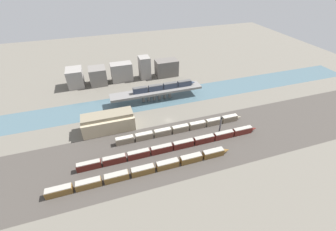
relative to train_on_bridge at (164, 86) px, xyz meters
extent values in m
plane|color=#666056|center=(-5.66, -26.28, -9.20)|extent=(400.00, 400.00, 0.00)
cube|color=#423D38|center=(-5.66, -50.28, -9.20)|extent=(280.00, 42.00, 0.01)
cube|color=#47606B|center=(-5.66, 0.00, -9.20)|extent=(320.00, 22.85, 0.01)
cube|color=slate|center=(-5.66, 0.00, -2.77)|extent=(63.40, 9.53, 1.62)
cylinder|color=slate|center=(-15.19, 0.00, -6.39)|extent=(2.08, 2.08, 5.62)
cylinder|color=slate|center=(-11.38, 0.00, -6.39)|extent=(2.08, 2.08, 5.62)
cylinder|color=slate|center=(-7.57, 0.00, -6.39)|extent=(2.08, 2.08, 5.62)
cylinder|color=slate|center=(-3.76, 0.00, -6.39)|extent=(2.08, 2.08, 5.62)
cylinder|color=slate|center=(0.05, 0.00, -6.39)|extent=(2.08, 2.08, 5.62)
cylinder|color=slate|center=(3.86, 0.00, -6.39)|extent=(2.08, 2.08, 5.62)
cube|color=#2D384C|center=(-16.86, 0.00, -0.16)|extent=(9.76, 2.97, 3.60)
cube|color=#4C4C4C|center=(-16.86, 0.00, 1.84)|extent=(9.37, 2.73, 0.40)
cube|color=#2D384C|center=(-6.37, 0.00, -0.16)|extent=(9.76, 2.97, 3.60)
cube|color=#4C4C4C|center=(-6.37, 0.00, 1.84)|extent=(9.37, 2.73, 0.40)
cube|color=#2D384C|center=(4.12, 0.00, -0.16)|extent=(9.76, 2.97, 3.60)
cube|color=#4C4C4C|center=(4.12, 0.00, 1.84)|extent=(9.37, 2.73, 0.40)
cube|color=#2D384C|center=(14.60, 0.00, -0.16)|extent=(9.76, 2.97, 3.60)
cube|color=#4C4C4C|center=(14.60, 0.00, 1.84)|extent=(9.37, 2.73, 0.40)
cone|color=#2D384C|center=(21.19, 0.00, -0.34)|extent=(3.42, 2.67, 2.67)
cube|color=brown|center=(-65.42, -61.50, -7.53)|extent=(10.78, 3.18, 3.34)
cube|color=#9E998E|center=(-65.42, -61.50, -5.66)|extent=(10.35, 2.92, 0.40)
cube|color=brown|center=(-53.49, -61.50, -7.53)|extent=(10.78, 3.18, 3.34)
cube|color=#9E998E|center=(-53.49, -61.50, -5.66)|extent=(10.35, 2.92, 0.40)
cube|color=brown|center=(-41.57, -61.50, -7.53)|extent=(10.78, 3.18, 3.34)
cube|color=#9E998E|center=(-41.57, -61.50, -5.66)|extent=(10.35, 2.92, 0.40)
cube|color=brown|center=(-29.64, -61.50, -7.53)|extent=(10.78, 3.18, 3.34)
cube|color=#9E998E|center=(-29.64, -61.50, -5.66)|extent=(10.35, 2.92, 0.40)
cube|color=brown|center=(-17.72, -61.50, -7.53)|extent=(10.78, 3.18, 3.34)
cube|color=#9E998E|center=(-17.72, -61.50, -5.66)|extent=(10.35, 2.92, 0.40)
cube|color=brown|center=(-5.79, -61.50, -7.53)|extent=(10.78, 3.18, 3.34)
cube|color=#9E998E|center=(-5.79, -61.50, -5.66)|extent=(10.35, 2.92, 0.40)
cube|color=brown|center=(6.13, -61.50, -7.53)|extent=(10.78, 3.18, 3.34)
cube|color=#9E998E|center=(6.13, -61.50, -5.66)|extent=(10.35, 2.92, 0.40)
cone|color=brown|center=(13.41, -61.50, -7.70)|extent=(3.77, 2.86, 2.86)
cube|color=#5B1E19|center=(-53.00, -50.95, -7.38)|extent=(11.11, 2.66, 3.64)
cube|color=#9E998E|center=(-53.00, -50.95, -5.36)|extent=(10.67, 2.45, 0.40)
cube|color=#5B1E19|center=(-41.17, -50.95, -7.38)|extent=(11.11, 2.66, 3.64)
cube|color=#9E998E|center=(-41.17, -50.95, -5.36)|extent=(10.67, 2.45, 0.40)
cube|color=#5B1E19|center=(-29.34, -50.95, -7.38)|extent=(11.11, 2.66, 3.64)
cube|color=#9E998E|center=(-29.34, -50.95, -5.36)|extent=(10.67, 2.45, 0.40)
cube|color=#5B1E19|center=(-17.51, -50.95, -7.38)|extent=(11.11, 2.66, 3.64)
cube|color=#9E998E|center=(-17.51, -50.95, -5.36)|extent=(10.67, 2.45, 0.40)
cube|color=#5B1E19|center=(-5.68, -50.95, -7.38)|extent=(11.11, 2.66, 3.64)
cube|color=#9E998E|center=(-5.68, -50.95, -5.36)|extent=(10.67, 2.45, 0.40)
cube|color=#5B1E19|center=(6.15, -50.95, -7.38)|extent=(11.11, 2.66, 3.64)
cube|color=#9E998E|center=(6.15, -50.95, -5.36)|extent=(10.67, 2.45, 0.40)
cube|color=#5B1E19|center=(17.97, -50.95, -7.38)|extent=(11.11, 2.66, 3.64)
cube|color=#9E998E|center=(17.97, -50.95, -5.36)|extent=(10.67, 2.45, 0.40)
cube|color=#5B1E19|center=(29.80, -50.95, -7.38)|extent=(11.11, 2.66, 3.64)
cube|color=#9E998E|center=(29.80, -50.95, -5.36)|extent=(10.67, 2.45, 0.40)
cone|color=#5B1E19|center=(37.30, -50.95, -7.57)|extent=(3.89, 2.39, 2.39)
cube|color=gray|center=(-34.22, -38.33, -7.45)|extent=(9.62, 2.82, 3.52)
cube|color=#B7B2A3|center=(-34.22, -38.33, -5.49)|extent=(9.23, 2.59, 0.40)
cube|color=gray|center=(-23.67, -38.33, -7.45)|extent=(9.62, 2.82, 3.52)
cube|color=#B7B2A3|center=(-23.67, -38.33, -5.49)|extent=(9.23, 2.59, 0.40)
cube|color=gray|center=(-13.12, -38.33, -7.45)|extent=(9.62, 2.82, 3.52)
cube|color=#B7B2A3|center=(-13.12, -38.33, -5.49)|extent=(9.23, 2.59, 0.40)
cube|color=gray|center=(-2.57, -38.33, -7.45)|extent=(9.62, 2.82, 3.52)
cube|color=#B7B2A3|center=(-2.57, -38.33, -5.49)|extent=(9.23, 2.59, 0.40)
cube|color=gray|center=(7.98, -38.33, -7.45)|extent=(9.62, 2.82, 3.52)
cube|color=#B7B2A3|center=(7.98, -38.33, -5.49)|extent=(9.23, 2.59, 0.40)
cube|color=gray|center=(18.53, -38.33, -7.45)|extent=(9.62, 2.82, 3.52)
cube|color=#B7B2A3|center=(18.53, -38.33, -5.49)|extent=(9.23, 2.59, 0.40)
cube|color=gray|center=(29.08, -38.33, -7.45)|extent=(9.62, 2.82, 3.52)
cube|color=#B7B2A3|center=(29.08, -38.33, -5.49)|extent=(9.23, 2.59, 0.40)
cone|color=gray|center=(35.57, -38.33, -7.62)|extent=(3.37, 2.53, 2.53)
cube|color=tan|center=(-40.85, -23.32, -4.92)|extent=(28.86, 12.41, 8.57)
cube|color=#7C725C|center=(-40.85, -23.32, 0.31)|extent=(28.29, 8.69, 1.88)
cylinder|color=#4C4C51|center=(17.45, -47.07, -4.07)|extent=(0.84, 0.84, 10.26)
cube|color=black|center=(17.45, -47.07, 1.65)|extent=(1.00, 0.70, 1.20)
cube|color=gray|center=(-58.84, 38.57, -2.35)|extent=(11.50, 14.27, 13.71)
cube|color=slate|center=(-42.27, 36.89, -2.60)|extent=(12.46, 13.11, 13.20)
cube|color=gray|center=(-23.95, 37.05, -2.01)|extent=(16.36, 9.24, 14.38)
cube|color=gray|center=(-5.51, 36.36, -0.37)|extent=(8.32, 10.02, 17.67)
cube|color=#605B56|center=(12.74, 35.29, -2.61)|extent=(17.82, 11.13, 13.18)
camera|label=1|loc=(-40.12, -130.81, 72.38)|focal=24.00mm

